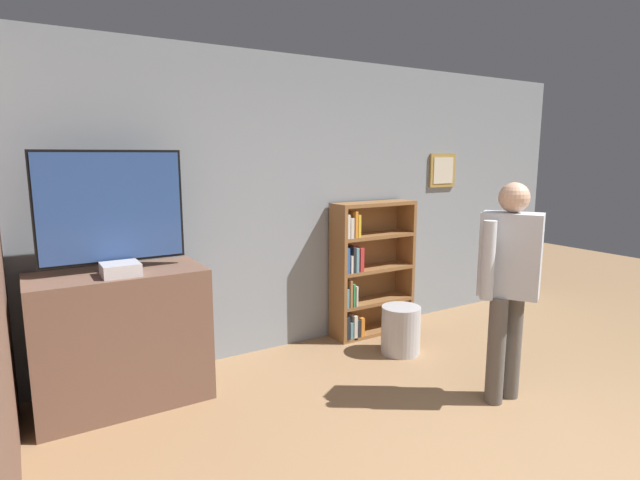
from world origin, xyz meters
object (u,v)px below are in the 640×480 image
at_px(television, 112,210).
at_px(bookshelf, 366,271).
at_px(waste_bin, 401,330).
at_px(person, 509,275).
at_px(game_console, 120,269).

relative_size(television, bookshelf, 0.73).
xyz_separation_m(television, waste_bin, (2.36, -0.39, -1.21)).
xyz_separation_m(person, waste_bin, (-0.06, 1.09, -0.74)).
height_order(television, waste_bin, television).
height_order(game_console, person, person).
xyz_separation_m(television, game_console, (0.00, -0.18, -0.40)).
xyz_separation_m(bookshelf, person, (0.04, -1.66, 0.30)).
distance_m(bookshelf, person, 1.69).
distance_m(bookshelf, waste_bin, 0.73).
relative_size(television, person, 0.61).
bearing_deg(bookshelf, waste_bin, -92.31).
bearing_deg(person, game_console, -149.56).
xyz_separation_m(game_console, waste_bin, (2.36, -0.21, -0.82)).
height_order(game_console, waste_bin, game_console).
relative_size(bookshelf, person, 0.83).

